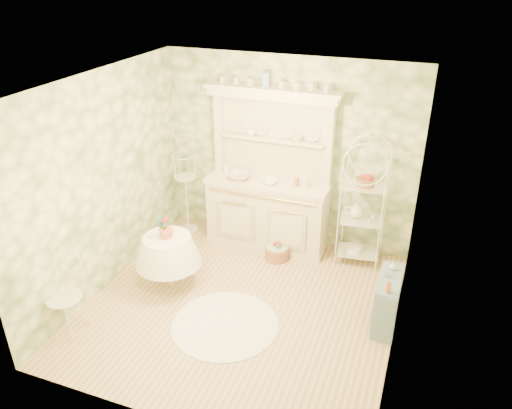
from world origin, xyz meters
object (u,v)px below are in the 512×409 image
(kitchen_dresser, at_px, (268,172))
(floor_basket, at_px, (277,251))
(bakers_rack, at_px, (363,207))
(side_shelf, at_px, (387,300))
(cafe_chair, at_px, (63,296))
(birdcage_stand, at_px, (186,189))
(round_table, at_px, (169,264))

(kitchen_dresser, bearing_deg, floor_basket, -53.33)
(kitchen_dresser, height_order, floor_basket, kitchen_dresser)
(bakers_rack, bearing_deg, floor_basket, -169.91)
(kitchen_dresser, height_order, side_shelf, kitchen_dresser)
(cafe_chair, xyz_separation_m, birdcage_stand, (0.22, 2.53, 0.23))
(bakers_rack, distance_m, side_shelf, 1.42)
(bakers_rack, distance_m, round_table, 2.65)
(side_shelf, xyz_separation_m, cafe_chair, (-3.36, -1.40, 0.17))
(round_table, bearing_deg, bakers_rack, 33.25)
(bakers_rack, relative_size, round_table, 2.68)
(kitchen_dresser, xyz_separation_m, birdcage_stand, (-1.26, -0.09, -0.44))
(floor_basket, bearing_deg, kitchen_dresser, 126.67)
(kitchen_dresser, xyz_separation_m, round_table, (-0.83, -1.44, -0.83))
(kitchen_dresser, bearing_deg, round_table, -119.86)
(round_table, height_order, birdcage_stand, birdcage_stand)
(kitchen_dresser, bearing_deg, cafe_chair, -119.51)
(kitchen_dresser, relative_size, birdcage_stand, 1.62)
(kitchen_dresser, distance_m, birdcage_stand, 1.34)
(bakers_rack, bearing_deg, cafe_chair, -145.10)
(kitchen_dresser, height_order, round_table, kitchen_dresser)
(kitchen_dresser, distance_m, side_shelf, 2.39)
(kitchen_dresser, height_order, birdcage_stand, kitchen_dresser)
(bakers_rack, height_order, side_shelf, bakers_rack)
(cafe_chair, height_order, floor_basket, cafe_chair)
(birdcage_stand, bearing_deg, bakers_rack, 1.57)
(side_shelf, bearing_deg, floor_basket, 154.91)
(side_shelf, height_order, floor_basket, side_shelf)
(round_table, distance_m, floor_basket, 1.55)
(cafe_chair, bearing_deg, kitchen_dresser, 59.57)
(cafe_chair, relative_size, birdcage_stand, 0.68)
(bakers_rack, bearing_deg, side_shelf, -73.63)
(cafe_chair, xyz_separation_m, floor_basket, (1.75, 2.25, -0.36))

